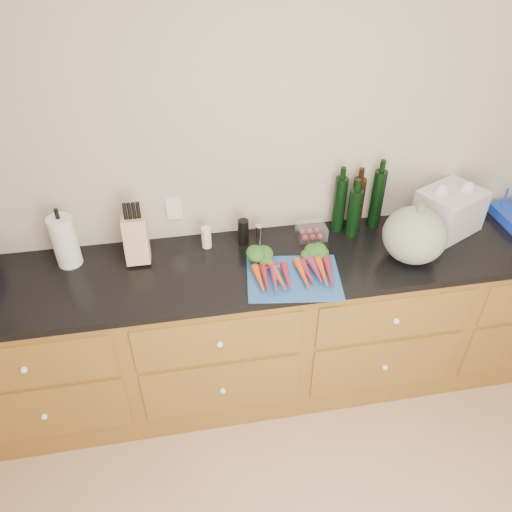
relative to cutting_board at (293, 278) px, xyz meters
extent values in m
cube|color=#B9AE9A|center=(0.06, 0.48, 0.35)|extent=(4.10, 0.05, 2.60)
cube|color=brown|center=(0.06, 0.16, -0.50)|extent=(3.60, 0.60, 0.90)
cube|color=brown|center=(-1.29, -0.15, -0.23)|extent=(0.82, 0.01, 0.28)
sphere|color=white|center=(-1.29, -0.16, -0.23)|extent=(0.03, 0.03, 0.03)
cube|color=brown|center=(-1.29, -0.15, -0.59)|extent=(0.82, 0.01, 0.38)
sphere|color=white|center=(-1.29, -0.16, -0.59)|extent=(0.03, 0.03, 0.03)
cube|color=brown|center=(-0.39, -0.15, -0.23)|extent=(0.82, 0.01, 0.28)
sphere|color=white|center=(-0.39, -0.16, -0.23)|extent=(0.03, 0.03, 0.03)
cube|color=brown|center=(-0.39, -0.15, -0.59)|extent=(0.82, 0.01, 0.38)
sphere|color=white|center=(-0.39, -0.16, -0.59)|extent=(0.03, 0.03, 0.03)
cube|color=brown|center=(0.51, -0.15, -0.23)|extent=(0.82, 0.01, 0.28)
sphere|color=white|center=(0.51, -0.16, -0.23)|extent=(0.03, 0.03, 0.03)
cube|color=brown|center=(0.51, -0.15, -0.59)|extent=(0.82, 0.01, 0.38)
sphere|color=white|center=(0.51, -0.16, -0.59)|extent=(0.03, 0.03, 0.03)
cube|color=black|center=(0.06, 0.16, -0.03)|extent=(3.64, 0.62, 0.04)
cube|color=#22529C|center=(0.00, 0.00, 0.00)|extent=(0.49, 0.40, 0.01)
cone|color=#D64D19|center=(-0.17, -0.02, 0.03)|extent=(0.04, 0.20, 0.04)
cone|color=maroon|center=(-0.14, -0.02, 0.03)|extent=(0.04, 0.20, 0.04)
cone|color=#7D274E|center=(-0.11, -0.02, 0.03)|extent=(0.04, 0.20, 0.04)
cone|color=#D64D19|center=(-0.08, -0.02, 0.03)|extent=(0.04, 0.20, 0.04)
cone|color=maroon|center=(-0.05, -0.02, 0.03)|extent=(0.04, 0.20, 0.04)
ellipsoid|color=#24561C|center=(-0.11, 0.13, 0.04)|extent=(0.20, 0.12, 0.06)
cone|color=#D64D19|center=(0.05, -0.02, 0.03)|extent=(0.04, 0.20, 0.04)
cone|color=maroon|center=(0.08, -0.02, 0.03)|extent=(0.04, 0.20, 0.04)
cone|color=#7D274E|center=(0.11, -0.02, 0.03)|extent=(0.04, 0.20, 0.04)
cone|color=#D64D19|center=(0.14, -0.02, 0.03)|extent=(0.04, 0.20, 0.04)
cone|color=maroon|center=(0.17, -0.02, 0.03)|extent=(0.04, 0.20, 0.04)
ellipsoid|color=#24561C|center=(0.11, 0.13, 0.04)|extent=(0.20, 0.12, 0.06)
ellipsoid|color=slate|center=(0.63, 0.06, 0.14)|extent=(0.32, 0.32, 0.29)
cylinder|color=white|center=(-1.09, 0.32, 0.13)|extent=(0.12, 0.12, 0.27)
cube|color=tan|center=(-0.74, 0.30, 0.11)|extent=(0.12, 0.12, 0.24)
cylinder|color=silver|center=(-0.39, 0.34, 0.05)|extent=(0.05, 0.05, 0.12)
cylinder|color=black|center=(-0.19, 0.34, 0.06)|extent=(0.06, 0.06, 0.14)
cylinder|color=white|center=(-0.11, 0.34, 0.04)|extent=(0.04, 0.04, 0.10)
cube|color=white|center=(0.18, 0.33, 0.03)|extent=(0.15, 0.12, 0.07)
cylinder|color=black|center=(0.34, 0.38, 0.15)|extent=(0.07, 0.07, 0.32)
cylinder|color=black|center=(0.44, 0.39, 0.14)|extent=(0.07, 0.07, 0.30)
cylinder|color=black|center=(0.55, 0.38, 0.16)|extent=(0.07, 0.07, 0.34)
cylinder|color=black|center=(0.40, 0.32, 0.13)|extent=(0.07, 0.07, 0.28)
camera|label=1|loc=(-0.50, -1.80, 1.58)|focal=35.00mm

